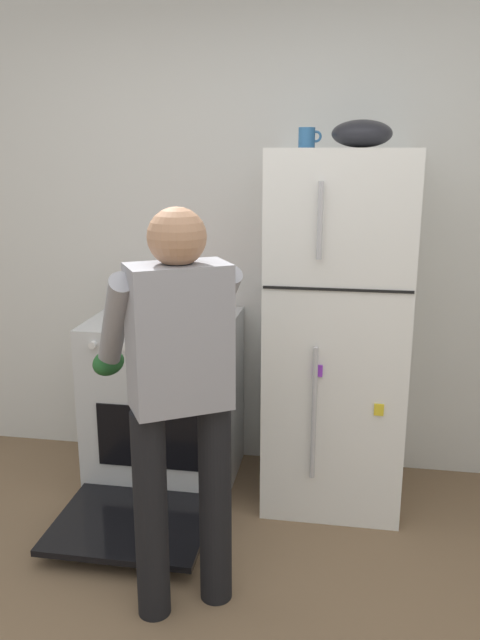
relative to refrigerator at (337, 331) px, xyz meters
name	(u,v)px	position (x,y,z in m)	size (l,w,h in m)	color
kitchen_wall_back	(254,230)	(-0.48, 0.38, 0.45)	(6.00, 0.10, 2.70)	silver
refrigerator	(337,331)	(0.00, 0.00, 0.00)	(0.68, 0.72, 1.80)	white
stove_range	(165,403)	(-0.91, -0.02, -0.45)	(0.76, 1.23, 0.93)	silver
person_cook	(178,380)	(-0.57, -0.98, 0.06)	(0.65, 0.70, 1.60)	black
red_pot	(190,311)	(-0.75, -0.05, 0.08)	(0.37, 0.27, 0.10)	red
coffee_mug	(307,137)	(-0.18, 0.05, 0.95)	(0.11, 0.08, 0.10)	#2D6093
pepper_mill	(121,291)	(-1.21, 0.20, 0.12)	(0.05, 0.05, 0.18)	brown
mixing_bowl	(362,134)	(0.08, 0.00, 0.96)	(0.28, 0.28, 0.13)	black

